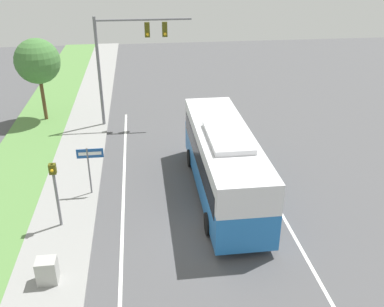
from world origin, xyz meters
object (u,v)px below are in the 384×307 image
pedestrian_signal (55,185)px  bus (223,159)px  utility_cabinet (47,271)px  signal_gantry (125,50)px  street_sign (90,162)px

pedestrian_signal → bus: bearing=14.0°
bus → utility_cabinet: bearing=-144.1°
signal_gantry → pedestrian_signal: bearing=-104.0°
pedestrian_signal → street_sign: bearing=65.8°
signal_gantry → street_sign: size_ratio=2.83×
pedestrian_signal → street_sign: size_ratio=1.22×
bus → street_sign: bearing=173.6°
pedestrian_signal → utility_cabinet: 3.81m
pedestrian_signal → street_sign: pedestrian_signal is taller
bus → pedestrian_signal: size_ratio=3.27×
bus → street_sign: bus is taller
bus → pedestrian_signal: bus is taller
signal_gantry → street_sign: 9.80m
street_sign → bus: bearing=-6.4°
signal_gantry → pedestrian_signal: size_ratio=2.33×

